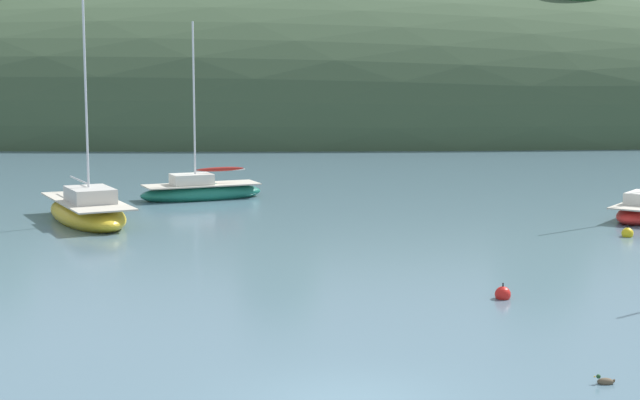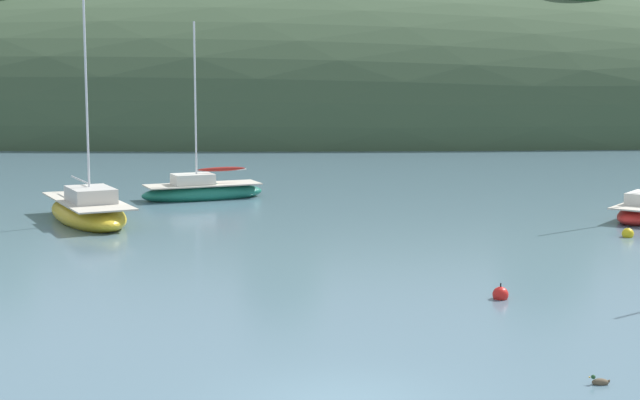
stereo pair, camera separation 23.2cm
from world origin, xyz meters
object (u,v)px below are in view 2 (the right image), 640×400
sailboat_red_portside (88,211)px  duck_straggler (600,382)px  sailboat_teal_outer (202,191)px  mooring_buoy_inner (628,234)px  mooring_buoy_channel (500,295)px

sailboat_red_portside → duck_straggler: bearing=-55.6°
duck_straggler → sailboat_teal_outer: bearing=110.6°
sailboat_teal_outer → duck_straggler: sailboat_teal_outer is taller
mooring_buoy_inner → sailboat_red_portside: bearing=168.9°
sailboat_teal_outer → sailboat_red_portside: (-3.97, -6.90, 0.06)m
sailboat_teal_outer → duck_straggler: size_ratio=20.08×
sailboat_teal_outer → mooring_buoy_channel: (10.11, -20.80, -0.25)m
sailboat_teal_outer → mooring_buoy_inner: (16.81, -11.00, -0.25)m
sailboat_teal_outer → mooring_buoy_channel: 23.13m
duck_straggler → mooring_buoy_channel: bearing=94.1°
duck_straggler → sailboat_red_portside: bearing=124.4°
sailboat_red_portside → mooring_buoy_inner: size_ratio=17.84×
sailboat_red_portside → sailboat_teal_outer: bearing=60.1°
mooring_buoy_channel → mooring_buoy_inner: (6.70, 9.80, 0.00)m
sailboat_teal_outer → sailboat_red_portside: 7.96m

